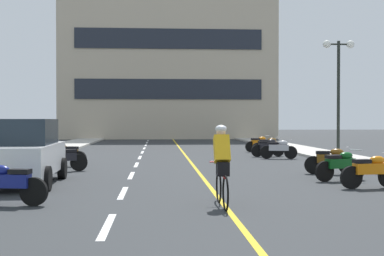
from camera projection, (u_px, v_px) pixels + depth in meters
ground_plane at (183, 159)px, 23.86m from camera, size 140.00×140.00×0.00m
curb_left at (39, 154)px, 26.37m from camera, size 2.40×72.00×0.12m
curb_right at (316, 153)px, 27.32m from camera, size 2.40×72.00×0.12m
lane_dash_1 at (107, 226)px, 8.76m from camera, size 0.14×2.20×0.01m
lane_dash_2 at (123, 193)px, 12.75m from camera, size 0.14×2.20×0.01m
lane_dash_3 at (131, 175)px, 16.74m from camera, size 0.14×2.20×0.01m
lane_dash_4 at (136, 165)px, 20.73m from camera, size 0.14×2.20×0.01m
lane_dash_5 at (140, 157)px, 24.72m from camera, size 0.14×2.20×0.01m
lane_dash_6 at (142, 152)px, 28.71m from camera, size 0.14×2.20×0.01m
lane_dash_7 at (144, 148)px, 32.70m from camera, size 0.14×2.20×0.01m
lane_dash_8 at (146, 145)px, 36.69m from camera, size 0.14×2.20×0.01m
lane_dash_9 at (147, 143)px, 40.68m from camera, size 0.14×2.20×0.01m
lane_dash_10 at (148, 141)px, 44.68m from camera, size 0.14×2.20×0.01m
lane_dash_11 at (149, 139)px, 48.67m from camera, size 0.14×2.20×0.01m
centre_line_yellow at (185, 154)px, 26.87m from camera, size 0.12×66.00×0.01m
office_building at (168, 62)px, 52.57m from camera, size 20.46×9.94×15.43m
street_lamp_mid at (339, 72)px, 23.69m from camera, size 1.46×0.36×5.31m
parked_car_near at (23, 152)px, 14.31m from camera, size 2.05×4.26×1.82m
motorcycle_2 at (8, 183)px, 10.86m from camera, size 1.69×0.63×0.92m
motorcycle_3 at (371, 170)px, 13.57m from camera, size 1.69×0.60×0.92m
motorcycle_4 at (341, 165)px, 15.24m from camera, size 1.65×0.75×0.92m
motorcycle_5 at (331, 160)px, 17.09m from camera, size 1.68×0.64×0.92m
motorcycle_6 at (62, 158)px, 17.93m from camera, size 1.63×0.81×0.92m
motorcycle_7 at (66, 154)px, 20.06m from camera, size 1.64×0.79×0.92m
motorcycle_8 at (279, 149)px, 23.86m from camera, size 1.69×0.60×0.92m
motorcycle_9 at (268, 147)px, 25.29m from camera, size 1.69×0.62×0.92m
motorcycle_10 at (268, 145)px, 27.30m from camera, size 1.70×0.60×0.92m
motorcycle_11 at (259, 143)px, 29.20m from camera, size 1.65×0.75×0.92m
cyclist_rider at (222, 164)px, 10.78m from camera, size 0.42×1.77×1.71m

